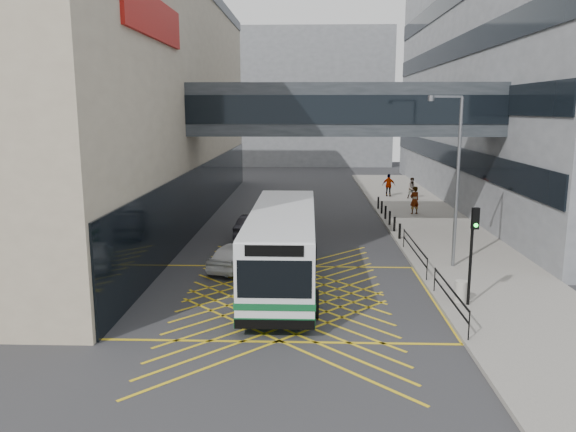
# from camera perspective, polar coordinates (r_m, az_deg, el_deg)

# --- Properties ---
(ground) EXTENTS (120.00, 120.00, 0.00)m
(ground) POSITION_cam_1_polar(r_m,az_deg,el_deg) (23.09, -0.35, -8.22)
(ground) COLOR #333335
(building_whsmith) EXTENTS (24.17, 42.00, 16.00)m
(building_whsmith) POSITION_cam_1_polar(r_m,az_deg,el_deg) (42.26, -24.99, 10.45)
(building_whsmith) COLOR tan
(building_whsmith) RESTS_ON ground
(building_far) EXTENTS (28.00, 16.00, 18.00)m
(building_far) POSITION_cam_1_polar(r_m,az_deg,el_deg) (81.88, -0.05, 11.84)
(building_far) COLOR gray
(building_far) RESTS_ON ground
(skybridge) EXTENTS (20.00, 4.10, 3.00)m
(skybridge) POSITION_cam_1_polar(r_m,az_deg,el_deg) (33.88, 5.64, 10.71)
(skybridge) COLOR #30353A
(skybridge) RESTS_ON ground
(pavement) EXTENTS (6.00, 54.00, 0.16)m
(pavement) POSITION_cam_1_polar(r_m,az_deg,el_deg) (38.42, 14.12, -0.70)
(pavement) COLOR gray
(pavement) RESTS_ON ground
(box_junction) EXTENTS (12.00, 9.00, 0.01)m
(box_junction) POSITION_cam_1_polar(r_m,az_deg,el_deg) (23.09, -0.35, -8.22)
(box_junction) COLOR gold
(box_junction) RESTS_ON ground
(bus) EXTENTS (3.01, 11.84, 3.32)m
(bus) POSITION_cam_1_polar(r_m,az_deg,el_deg) (24.22, -0.52, -2.94)
(bus) COLOR white
(bus) RESTS_ON ground
(car_white) EXTENTS (2.84, 4.54, 1.34)m
(car_white) POSITION_cam_1_polar(r_m,az_deg,el_deg) (26.92, -5.38, -4.00)
(car_white) COLOR white
(car_white) RESTS_ON ground
(car_dark) EXTENTS (2.65, 4.84, 1.43)m
(car_dark) POSITION_cam_1_polar(r_m,az_deg,el_deg) (33.33, -3.23, -1.00)
(car_dark) COLOR #232328
(car_dark) RESTS_ON ground
(car_silver) EXTENTS (3.61, 4.89, 1.40)m
(car_silver) POSITION_cam_1_polar(r_m,az_deg,el_deg) (38.47, 0.07, 0.58)
(car_silver) COLOR gray
(car_silver) RESTS_ON ground
(traffic_light) EXTENTS (0.28, 0.45, 3.81)m
(traffic_light) POSITION_cam_1_polar(r_m,az_deg,el_deg) (22.07, 18.26, -2.55)
(traffic_light) COLOR black
(traffic_light) RESTS_ON pavement
(street_lamp) EXTENTS (1.78, 0.78, 7.97)m
(street_lamp) POSITION_cam_1_polar(r_m,az_deg,el_deg) (27.10, 16.57, 4.37)
(street_lamp) COLOR slate
(street_lamp) RESTS_ON pavement
(litter_bin) EXTENTS (0.48, 0.48, 0.83)m
(litter_bin) POSITION_cam_1_polar(r_m,az_deg,el_deg) (22.96, 17.17, -7.33)
(litter_bin) COLOR #ADA89E
(litter_bin) RESTS_ON pavement
(kerb_railings) EXTENTS (0.05, 12.54, 1.00)m
(kerb_railings) POSITION_cam_1_polar(r_m,az_deg,el_deg) (25.07, 14.06, -4.91)
(kerb_railings) COLOR black
(kerb_railings) RESTS_ON pavement
(bollards) EXTENTS (0.14, 10.14, 0.90)m
(bollards) POSITION_cam_1_polar(r_m,az_deg,el_deg) (37.84, 10.08, 0.10)
(bollards) COLOR black
(bollards) RESTS_ON pavement
(pedestrian_a) EXTENTS (0.94, 0.82, 1.96)m
(pedestrian_a) POSITION_cam_1_polar(r_m,az_deg,el_deg) (40.98, 12.73, 1.57)
(pedestrian_a) COLOR gray
(pedestrian_a) RESTS_ON pavement
(pedestrian_b) EXTENTS (0.89, 0.57, 1.75)m
(pedestrian_b) POSITION_cam_1_polar(r_m,az_deg,el_deg) (47.99, 12.53, 2.77)
(pedestrian_b) COLOR gray
(pedestrian_b) RESTS_ON pavement
(pedestrian_c) EXTENTS (1.23, 0.82, 1.90)m
(pedestrian_c) POSITION_cam_1_polar(r_m,az_deg,el_deg) (48.85, 10.20, 3.09)
(pedestrian_c) COLOR gray
(pedestrian_c) RESTS_ON pavement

